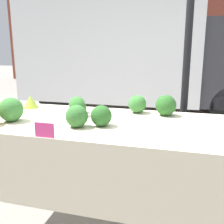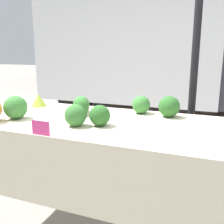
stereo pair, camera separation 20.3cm
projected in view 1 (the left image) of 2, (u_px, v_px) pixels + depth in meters
name	position (u px, v px, depth m)	size (l,w,h in m)	color
ground_plane	(112.00, 222.00, 2.26)	(40.00, 40.00, 0.00)	gray
building_facade	(175.00, 11.00, 11.07)	(16.00, 0.60, 6.11)	brown
tent_pole	(186.00, 76.00, 2.52)	(0.07, 0.07, 2.40)	black
parked_truck	(137.00, 51.00, 6.01)	(5.31, 2.28, 2.66)	white
market_table	(110.00, 137.00, 2.01)	(2.06, 0.98, 0.89)	beige
romanesco_head	(31.00, 102.00, 2.54)	(0.15, 0.15, 0.12)	#93B238
broccoli_head_0	(77.00, 105.00, 2.34)	(0.15, 0.15, 0.15)	#387533
broccoli_head_1	(78.00, 108.00, 2.21)	(0.14, 0.14, 0.14)	#285B23
broccoli_head_2	(77.00, 116.00, 1.90)	(0.16, 0.16, 0.16)	#336B2D
broccoli_head_3	(11.00, 110.00, 2.05)	(0.19, 0.19, 0.19)	#387533
broccoli_head_4	(101.00, 116.00, 1.92)	(0.16, 0.16, 0.16)	#285B23
broccoli_head_5	(166.00, 105.00, 2.23)	(0.18, 0.18, 0.18)	#285B23
broccoli_head_6	(137.00, 104.00, 2.33)	(0.16, 0.16, 0.16)	#387533
price_sign	(44.00, 130.00, 1.68)	(0.14, 0.01, 0.10)	#E53D84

